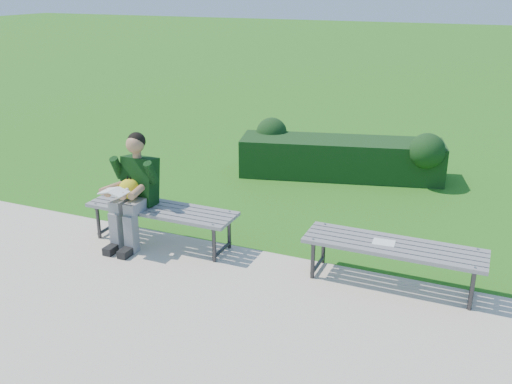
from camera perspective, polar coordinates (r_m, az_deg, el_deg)
name	(u,v)px	position (r m, az deg, el deg)	size (l,w,h in m)	color
ground	(282,256)	(6.54, 2.58, -6.42)	(80.00, 80.00, 0.00)	#1F6812
walkway	(210,338)	(5.16, -4.58, -14.38)	(30.00, 3.50, 0.02)	#B7B098
hedge	(342,155)	(9.17, 8.60, 3.64)	(3.26, 1.53, 0.84)	#133A14
bench_left	(162,212)	(6.74, -9.42, -1.99)	(1.80, 0.50, 0.46)	gray
bench_right	(393,249)	(5.91, 13.58, -5.60)	(1.80, 0.50, 0.46)	gray
seated_boy	(133,187)	(6.72, -12.15, 0.49)	(0.56, 0.76, 1.31)	gray
paper_sheet	(384,242)	(5.90, 12.67, -4.95)	(0.23, 0.18, 0.01)	white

